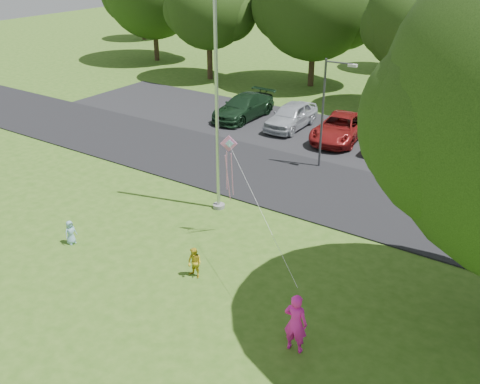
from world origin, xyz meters
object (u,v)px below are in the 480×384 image
Objects in this scene: kite at (230,157)px; street_lamp at (327,105)px; trash_can at (428,175)px; child_blue at (71,232)px; woman at (296,323)px; child_yellow at (195,263)px; flagpole at (217,112)px.

street_lamp is at bearing 61.15° from kite.
trash_can is 0.91× the size of child_blue.
trash_can is 0.47× the size of woman.
child_blue is 6.54m from kite.
child_yellow is at bearing -109.61° from kite.
flagpole reaches higher than street_lamp.
street_lamp reaches higher than kite.
street_lamp is at bearing 74.80° from flagpole.
woman is (6.74, -5.72, -3.26)m from flagpole.
trash_can is (6.53, 7.38, -3.74)m from flagpole.
child_yellow is at bearing -62.94° from flagpole.
flagpole reaches higher than woman.
child_yellow is at bearing -73.22° from child_blue.
street_lamp is at bearing -167.83° from trash_can.
kite is at bearing -117.35° from trash_can.
child_blue is (-4.55, -11.73, -2.73)m from street_lamp.
child_blue is (-2.82, -5.38, -3.70)m from flagpole.
kite is (-0.49, 2.79, 2.72)m from child_yellow.
flagpole reaches higher than child_yellow.
trash_can is 13.11m from woman.
woman is 0.34× the size of kite.
street_lamp reaches higher than woman.
woman reaches higher than child_blue.
kite is at bearing -45.15° from woman.
street_lamp is 11.20m from child_yellow.
child_yellow is (2.31, -4.52, -3.62)m from flagpole.
child_blue is at bearing -8.14° from woman.
woman reaches higher than child_yellow.
child_blue is 0.18× the size of kite.
flagpole reaches higher than kite.
child_blue reaches higher than trash_can.
flagpole is at bearing -131.51° from trash_can.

